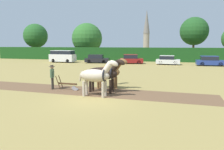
{
  "coord_description": "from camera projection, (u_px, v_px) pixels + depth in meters",
  "views": [
    {
      "loc": [
        4.51,
        -12.28,
        3.35
      ],
      "look_at": [
        0.28,
        3.04,
        1.1
      ],
      "focal_mm": 35.0,
      "sensor_mm": 36.0,
      "label": 1
    }
  ],
  "objects": [
    {
      "name": "draft_horse_lead_left",
      "position": [
        96.0,
        76.0,
        13.95
      ],
      "size": [
        2.76,
        0.92,
        2.44
      ],
      "rotation": [
        0.0,
        0.0,
        -0.04
      ],
      "color": "#B2A38E",
      "rests_on": "ground"
    },
    {
      "name": "draft_horse_lead_right",
      "position": [
        103.0,
        73.0,
        15.15
      ],
      "size": [
        2.99,
        0.98,
        2.42
      ],
      "rotation": [
        0.0,
        0.0,
        -0.04
      ],
      "color": "black",
      "rests_on": "ground"
    },
    {
      "name": "church_spire",
      "position": [
        146.0,
        30.0,
        84.12
      ],
      "size": [
        2.53,
        2.53,
        16.42
      ],
      "color": "gray",
      "rests_on": "ground"
    },
    {
      "name": "parked_car_center",
      "position": [
        168.0,
        60.0,
        35.93
      ],
      "size": [
        3.87,
        1.89,
        1.51
      ],
      "rotation": [
        0.0,
        0.0,
        -0.04
      ],
      "color": "silver",
      "rests_on": "ground"
    },
    {
      "name": "parked_car_center_right",
      "position": [
        210.0,
        61.0,
        34.0
      ],
      "size": [
        4.24,
        1.83,
        1.54
      ],
      "rotation": [
        0.0,
        0.0,
        0.02
      ],
      "color": "navy",
      "rests_on": "ground"
    },
    {
      "name": "farmer_at_plow",
      "position": [
        52.0,
        75.0,
        16.25
      ],
      "size": [
        0.46,
        0.66,
        1.81
      ],
      "rotation": [
        0.0,
        0.0,
        0.33
      ],
      "color": "#38332D",
      "rests_on": "ground"
    },
    {
      "name": "tree_far_left",
      "position": [
        36.0,
        36.0,
        53.3
      ],
      "size": [
        5.82,
        5.82,
        8.29
      ],
      "color": "#4C3823",
      "rests_on": "ground"
    },
    {
      "name": "plow",
      "position": [
        69.0,
        86.0,
        16.08
      ],
      "size": [
        1.74,
        0.47,
        1.13
      ],
      "rotation": [
        0.0,
        0.0,
        -0.04
      ],
      "color": "#4C331E",
      "rests_on": "ground"
    },
    {
      "name": "plowed_furrow_strip",
      "position": [
        60.0,
        89.0,
        16.37
      ],
      "size": [
        22.4,
        3.72,
        0.01
      ],
      "primitive_type": "cube",
      "rotation": [
        0.0,
        0.0,
        -0.04
      ],
      "color": "brown",
      "rests_on": "ground"
    },
    {
      "name": "ground_plane",
      "position": [
        94.0,
        99.0,
        13.37
      ],
      "size": [
        240.0,
        240.0,
        0.0
      ],
      "primitive_type": "plane",
      "color": "#998447"
    },
    {
      "name": "parked_car_center_left",
      "position": [
        131.0,
        59.0,
        37.8
      ],
      "size": [
        4.22,
        2.59,
        1.6
      ],
      "rotation": [
        0.0,
        0.0,
        0.21
      ],
      "color": "maroon",
      "rests_on": "ground"
    },
    {
      "name": "hedgerow",
      "position": [
        149.0,
        54.0,
        42.86
      ],
      "size": [
        69.58,
        1.21,
        2.7
      ],
      "primitive_type": "cube",
      "color": "#194719",
      "rests_on": "ground"
    },
    {
      "name": "draft_horse_trail_left",
      "position": [
        109.0,
        72.0,
        16.36
      ],
      "size": [
        2.69,
        0.99,
        2.39
      ],
      "rotation": [
        0.0,
        0.0,
        -0.04
      ],
      "color": "brown",
      "rests_on": "ground"
    },
    {
      "name": "farmer_beside_team",
      "position": [
        115.0,
        72.0,
        18.21
      ],
      "size": [
        0.45,
        0.68,
        1.8
      ],
      "rotation": [
        0.0,
        0.0,
        -0.21
      ],
      "color": "#38332D",
      "rests_on": "ground"
    },
    {
      "name": "parked_van",
      "position": [
        63.0,
        56.0,
        40.43
      ],
      "size": [
        4.73,
        2.02,
        2.21
      ],
      "rotation": [
        0.0,
        0.0,
        -0.02
      ],
      "color": "silver",
      "rests_on": "ground"
    },
    {
      "name": "tree_center_left",
      "position": [
        194.0,
        31.0,
        44.44
      ],
      "size": [
        5.7,
        5.7,
        8.82
      ],
      "color": "brown",
      "rests_on": "ground"
    },
    {
      "name": "tree_left",
      "position": [
        87.0,
        38.0,
        51.43
      ],
      "size": [
        7.11,
        7.11,
        8.28
      ],
      "color": "#423323",
      "rests_on": "ground"
    },
    {
      "name": "parked_car_left",
      "position": [
        97.0,
        59.0,
        39.16
      ],
      "size": [
        4.49,
        2.39,
        1.5
      ],
      "rotation": [
        0.0,
        0.0,
        0.15
      ],
      "color": "black",
      "rests_on": "ground"
    }
  ]
}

